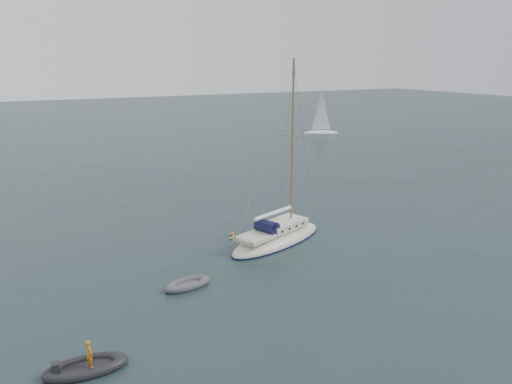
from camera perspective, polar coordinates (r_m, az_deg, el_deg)
ground at (r=33.82m, az=4.14°, el=-7.04°), size 300.00×300.00×0.00m
sailboat at (r=35.48m, az=2.44°, el=-4.21°), size 9.35×2.80×13.31m
dinghy at (r=29.25m, az=-7.83°, el=-10.39°), size 2.86×1.29×0.41m
rib at (r=23.14m, az=-18.89°, el=-18.35°), size 3.48×1.58×1.39m
distant_yacht_b at (r=89.35m, az=7.48°, el=8.87°), size 6.14×3.28×8.14m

